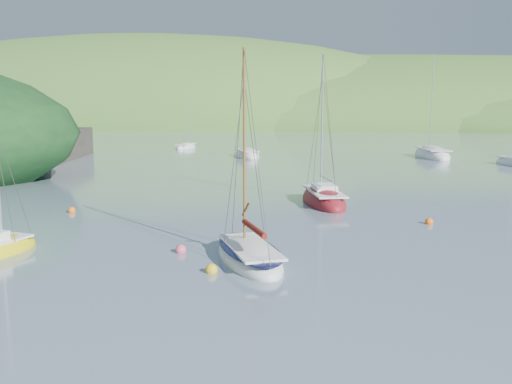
# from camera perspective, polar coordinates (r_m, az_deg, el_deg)

# --- Properties ---
(ground) EXTENTS (700.00, 700.00, 0.00)m
(ground) POSITION_cam_1_polar(r_m,az_deg,el_deg) (22.34, -5.66, -8.26)
(ground) COLOR slate
(ground) RESTS_ON ground
(shoreline_hills) EXTENTS (690.00, 135.00, 56.00)m
(shoreline_hills) POSITION_cam_1_polar(r_m,az_deg,el_deg) (193.86, 3.42, 6.82)
(shoreline_hills) COLOR #33762D
(shoreline_hills) RESTS_ON ground
(daysailer_white) EXTENTS (4.56, 6.55, 9.48)m
(daysailer_white) POSITION_cam_1_polar(r_m,az_deg,el_deg) (24.05, -0.68, -6.43)
(daysailer_white) COLOR white
(daysailer_white) RESTS_ON ground
(sloop_red) EXTENTS (4.12, 7.61, 10.69)m
(sloop_red) POSITION_cam_1_polar(r_m,az_deg,el_deg) (38.07, 6.77, -0.84)
(sloop_red) COLOR maroon
(sloop_red) RESTS_ON ground
(distant_sloop_a) EXTENTS (5.04, 8.03, 10.81)m
(distant_sloop_a) POSITION_cam_1_polar(r_m,az_deg,el_deg) (71.22, -0.91, 3.66)
(distant_sloop_a) COLOR white
(distant_sloop_a) RESTS_ON ground
(distant_sloop_b) EXTENTS (4.50, 9.95, 13.72)m
(distant_sloop_b) POSITION_cam_1_polar(r_m,az_deg,el_deg) (73.93, 17.18, 3.49)
(distant_sloop_b) COLOR white
(distant_sloop_b) RESTS_ON ground
(distant_sloop_c) EXTENTS (2.82, 5.93, 8.14)m
(distant_sloop_c) POSITION_cam_1_polar(r_m,az_deg,el_deg) (85.61, -7.01, 4.43)
(distant_sloop_c) COLOR white
(distant_sloop_c) RESTS_ON ground
(mooring_buoys) EXTENTS (21.49, 14.21, 0.49)m
(mooring_buoys) POSITION_cam_1_polar(r_m,az_deg,el_deg) (26.85, -7.32, -5.10)
(mooring_buoys) COLOR yellow
(mooring_buoys) RESTS_ON ground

